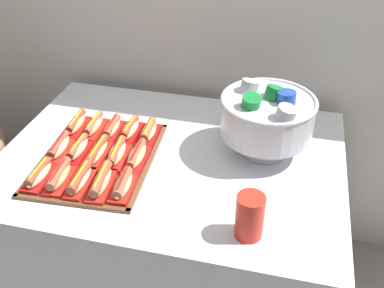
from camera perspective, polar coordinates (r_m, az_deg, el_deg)
The scene contains 19 objects.
buffet_table at distance 1.93m, azimuth -2.37°, elevation -10.48°, with size 1.28×0.94×0.79m.
serving_tray at distance 1.69m, azimuth -11.86°, elevation -1.83°, with size 0.43×0.55×0.01m.
hot_dog_0 at distance 1.62m, azimuth -18.96°, elevation -3.76°, with size 0.07×0.16×0.06m.
hot_dog_1 at distance 1.59m, azimuth -16.58°, elevation -4.04°, with size 0.08×0.17×0.06m.
hot_dog_2 at distance 1.56m, azimuth -14.08°, elevation -4.45°, with size 0.07×0.18×0.06m.
hot_dog_3 at distance 1.53m, azimuth -11.51°, elevation -4.76°, with size 0.08×0.19×0.06m.
hot_dog_4 at distance 1.51m, azimuth -8.82°, elevation -5.24°, with size 0.07×0.16×0.06m.
hot_dog_5 at distance 1.73m, azimuth -16.61°, elevation -0.44°, with size 0.08×0.17×0.06m.
hot_dog_6 at distance 1.70m, azimuth -14.34°, elevation -0.68°, with size 0.06×0.16×0.06m.
hot_dog_7 at distance 1.68m, azimuth -11.98°, elevation -1.04°, with size 0.06×0.18×0.06m.
hot_dog_8 at distance 1.65m, azimuth -9.56°, elevation -1.24°, with size 0.08×0.17×0.06m.
hot_dog_9 at distance 1.63m, azimuth -7.07°, elevation -1.59°, with size 0.07×0.18×0.06m.
hot_dog_10 at distance 1.86m, azimuth -14.55°, elevation 2.46°, with size 0.07×0.17×0.06m.
hot_dog_11 at distance 1.83m, azimuth -12.40°, elevation 2.25°, with size 0.07×0.17×0.06m.
hot_dog_12 at distance 1.80m, azimuth -10.17°, elevation 1.97°, with size 0.07×0.16×0.06m.
hot_dog_13 at distance 1.78m, azimuth -7.90°, elevation 1.80°, with size 0.06×0.16×0.06m.
hot_dog_14 at distance 1.76m, azimuth -5.57°, elevation 1.51°, with size 0.07×0.16×0.06m.
punch_bowl at distance 1.64m, azimuth 9.57°, elevation 3.60°, with size 0.35×0.35×0.27m.
cup_stack at distance 1.33m, azimuth 7.37°, elevation -9.16°, with size 0.09×0.09×0.15m.
Camera 1 is at (0.40, -1.30, 1.78)m, focal length 41.75 mm.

